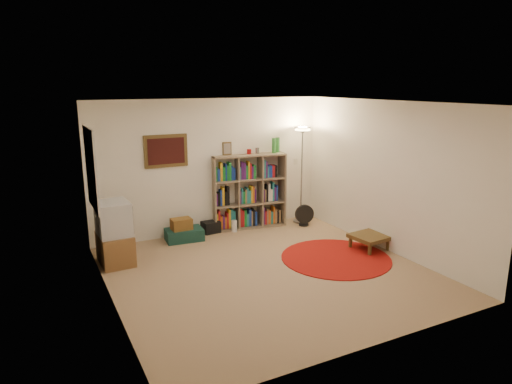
# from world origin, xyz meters

# --- Properties ---
(room) EXTENTS (4.54, 4.54, 2.54)m
(room) POSITION_xyz_m (-0.05, 0.05, 1.26)
(room) COLOR #987959
(room) RESTS_ON ground
(bookshelf) EXTENTS (1.48, 0.59, 1.73)m
(bookshelf) POSITION_xyz_m (0.71, 2.17, 0.70)
(bookshelf) COLOR #786550
(bookshelf) RESTS_ON ground
(floor_lamp) EXTENTS (0.38, 0.38, 1.94)m
(floor_lamp) POSITION_xyz_m (1.81, 1.94, 1.61)
(floor_lamp) COLOR gray
(floor_lamp) RESTS_ON ground
(floor_fan) EXTENTS (0.38, 0.23, 0.43)m
(floor_fan) POSITION_xyz_m (1.73, 1.69, 0.21)
(floor_fan) COLOR black
(floor_fan) RESTS_ON ground
(tv_stand) EXTENTS (0.51, 0.70, 1.00)m
(tv_stand) POSITION_xyz_m (-1.96, 1.41, 0.48)
(tv_stand) COLOR brown
(tv_stand) RESTS_ON ground
(suitcase) EXTENTS (0.69, 0.48, 0.21)m
(suitcase) POSITION_xyz_m (-0.66, 1.95, 0.11)
(suitcase) COLOR #13342E
(suitcase) RESTS_ON ground
(wicker_basket) EXTENTS (0.36, 0.26, 0.20)m
(wicker_basket) POSITION_xyz_m (-0.71, 1.95, 0.31)
(wicker_basket) COLOR brown
(wicker_basket) RESTS_ON suitcase
(duffel_bag) EXTENTS (0.34, 0.30, 0.22)m
(duffel_bag) POSITION_xyz_m (-0.08, 2.15, 0.11)
(duffel_bag) COLOR black
(duffel_bag) RESTS_ON ground
(paper_towel) EXTENTS (0.11, 0.11, 0.22)m
(paper_towel) POSITION_xyz_m (0.34, 1.99, 0.11)
(paper_towel) COLOR silver
(paper_towel) RESTS_ON ground
(red_rug) EXTENTS (1.77, 1.77, 0.02)m
(red_rug) POSITION_xyz_m (1.24, -0.01, 0.01)
(red_rug) COLOR maroon
(red_rug) RESTS_ON ground
(side_table) EXTENTS (0.61, 0.61, 0.25)m
(side_table) POSITION_xyz_m (2.00, 0.08, 0.21)
(side_table) COLOR #473418
(side_table) RESTS_ON ground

